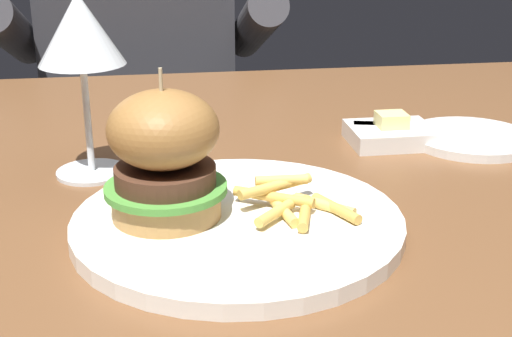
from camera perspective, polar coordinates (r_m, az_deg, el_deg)
The scene contains 9 objects.
dining_table at distance 0.79m, azimuth -3.69°, elevation -5.58°, with size 1.33×0.85×0.74m.
main_plate at distance 0.60m, azimuth -1.46°, elevation -4.40°, with size 0.28×0.28×0.01m, color white.
burger_sandwich at distance 0.58m, azimuth -7.34°, elevation 1.07°, with size 0.10×0.10×0.13m.
fries_pile at distance 0.60m, azimuth 3.04°, elevation -2.62°, with size 0.10×0.08×0.02m.
wine_glass at distance 0.71m, azimuth -13.88°, elevation 10.28°, with size 0.08×0.08×0.18m.
bread_plate at distance 0.85m, azimuth 16.84°, elevation 2.32°, with size 0.14×0.14×0.01m, color white.
table_knife at distance 0.84m, azimuth 13.57°, elevation 3.02°, with size 0.21×0.07×0.01m.
butter_dish at distance 0.83m, azimuth 10.72°, elevation 2.77°, with size 0.09×0.08×0.04m.
diner_person at distance 1.47m, azimuth -9.05°, elevation 3.18°, with size 0.51×0.36×1.18m.
Camera 1 is at (-0.05, -0.71, 1.00)m, focal length 50.00 mm.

